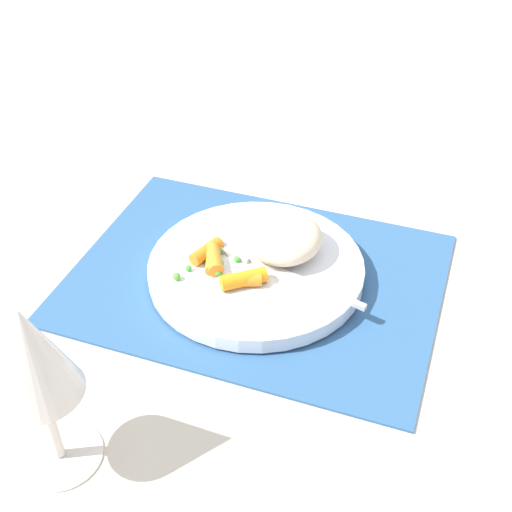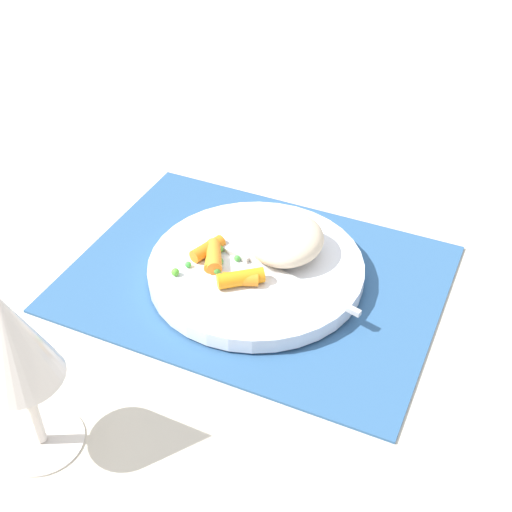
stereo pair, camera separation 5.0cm
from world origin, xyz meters
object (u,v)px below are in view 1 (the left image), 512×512
object	(u,v)px
rice_mound	(285,238)
wine_glass	(32,359)
fork	(272,268)
plate	(256,269)
carrot_portion	(223,266)

from	to	relation	value
rice_mound	wine_glass	world-z (taller)	wine_glass
rice_mound	wine_glass	xyz separation A→B (m)	(0.11, 0.31, 0.08)
rice_mound	fork	xyz separation A→B (m)	(0.00, 0.03, -0.02)
plate	wine_glass	world-z (taller)	wine_glass
plate	wine_glass	bearing A→B (deg)	73.79
rice_mound	fork	distance (m)	0.04
wine_glass	rice_mound	bearing A→B (deg)	-108.75
rice_mound	wine_glass	distance (m)	0.34
plate	fork	size ratio (longest dim) A/B	1.31
plate	wine_glass	xyz separation A→B (m)	(0.08, 0.28, 0.11)
plate	fork	world-z (taller)	fork
carrot_portion	fork	size ratio (longest dim) A/B	0.50
rice_mound	fork	bearing A→B (deg)	86.13
rice_mound	wine_glass	bearing A→B (deg)	71.25
fork	wine_glass	xyz separation A→B (m)	(0.10, 0.28, 0.10)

